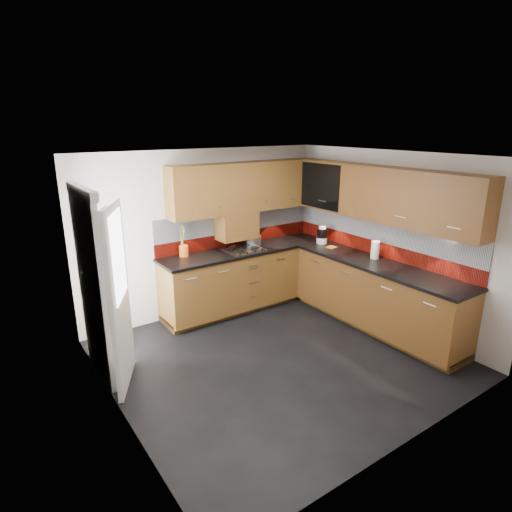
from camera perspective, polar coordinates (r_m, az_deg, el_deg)
room at (r=4.78m, az=3.29°, el=2.28°), size 4.00×3.80×2.64m
base_cabinets at (r=6.28m, az=6.81°, el=-4.27°), size 2.70×3.20×0.95m
countertop at (r=6.11m, az=6.95°, el=-0.13°), size 2.72×3.22×0.04m
backsplash at (r=6.33m, az=7.22°, el=3.22°), size 2.70×3.20×0.54m
upper_cabinets at (r=6.07m, az=8.05°, el=8.64°), size 2.50×3.20×0.72m
extractor_hood at (r=6.38m, az=-2.59°, el=4.09°), size 0.60×0.33×0.40m
glass_cabinet at (r=6.60m, az=9.48°, el=9.49°), size 0.32×0.80×0.66m
back_door at (r=4.82m, az=-19.66°, el=-4.45°), size 0.42×1.19×2.04m
gas_hob at (r=6.33m, az=-1.74°, el=0.95°), size 0.56×0.49×0.04m
utensil_pot at (r=6.08m, az=-9.64°, el=0.85°), size 0.13×0.13×0.45m
toaster at (r=6.55m, az=-0.56°, el=2.16°), size 0.26×0.18×0.18m
food_processor at (r=6.73m, az=8.79°, el=2.71°), size 0.16×0.16×0.27m
paper_towel at (r=6.12m, az=15.61°, el=0.79°), size 0.14×0.14×0.25m
orange_cloth at (r=6.53m, az=10.07°, el=1.14°), size 0.17×0.15×0.02m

